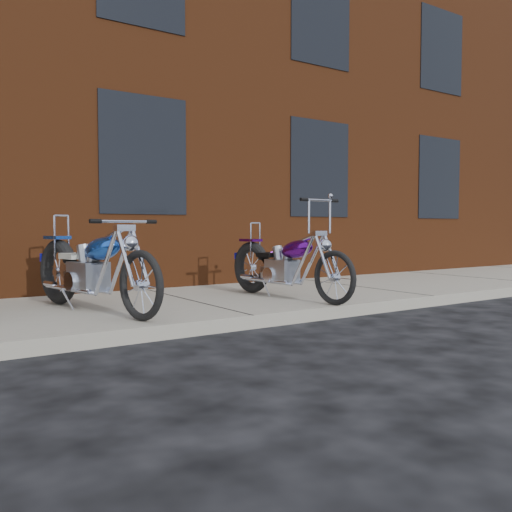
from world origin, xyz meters
TOP-DOWN VIEW (x-y plane):
  - ground at (0.00, 0.00)m, footprint 120.00×120.00m
  - sidewalk at (0.00, 1.50)m, footprint 22.00×3.00m
  - building_brick at (0.00, 8.00)m, footprint 22.00×10.00m
  - chopper_purple at (1.17, 0.96)m, footprint 0.57×2.33m
  - chopper_blue at (-1.34, 1.27)m, footprint 0.79×2.48m

SIDE VIEW (x-z plane):
  - ground at x=0.00m, z-range 0.00..0.00m
  - sidewalk at x=0.00m, z-range 0.00..0.15m
  - chopper_purple at x=1.17m, z-range -0.08..1.22m
  - chopper_blue at x=-1.34m, z-range 0.06..1.15m
  - building_brick at x=0.00m, z-range 0.00..8.00m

